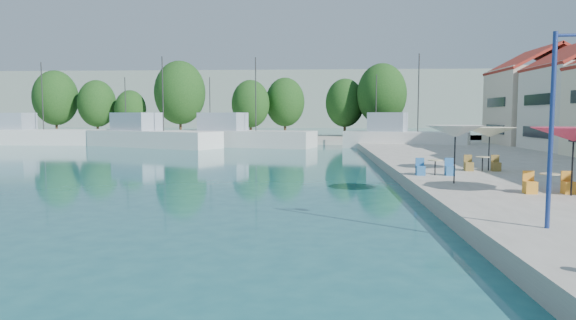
# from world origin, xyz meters

# --- Properties ---
(quay_far) EXTENTS (90.00, 16.00, 0.60)m
(quay_far) POSITION_xyz_m (-8.00, 67.00, 0.30)
(quay_far) COLOR gray
(quay_far) RESTS_ON ground
(hill_west) EXTENTS (180.00, 40.00, 16.00)m
(hill_west) POSITION_xyz_m (-30.00, 160.00, 8.00)
(hill_west) COLOR gray
(hill_west) RESTS_ON ground
(hill_east) EXTENTS (140.00, 40.00, 12.00)m
(hill_east) POSITION_xyz_m (40.00, 180.00, 6.00)
(hill_east) COLOR gray
(hill_east) RESTS_ON ground
(building_06) EXTENTS (9.00, 8.80, 10.20)m
(building_06) POSITION_xyz_m (24.00, 51.00, 5.50)
(building_06) COLOR beige
(building_06) RESTS_ON quay_right
(trawler_01) EXTENTS (17.03, 4.53, 10.20)m
(trawler_01) POSITION_xyz_m (-33.25, 57.77, 1.07)
(trawler_01) COLOR silver
(trawler_01) RESTS_ON ground
(trawler_02) EXTENTS (16.52, 11.03, 10.20)m
(trawler_02) POSITION_xyz_m (-16.82, 53.83, 1.07)
(trawler_02) COLOR silver
(trawler_02) RESTS_ON ground
(trawler_03) EXTENTS (16.71, 8.55, 10.20)m
(trawler_03) POSITION_xyz_m (-7.00, 54.92, 1.07)
(trawler_03) COLOR silver
(trawler_03) RESTS_ON ground
(trawler_04) EXTENTS (12.98, 7.53, 10.20)m
(trawler_04) POSITION_xyz_m (10.62, 52.39, 1.07)
(trawler_04) COLOR white
(trawler_04) RESTS_ON ground
(tree_01) EXTENTS (6.32, 6.32, 9.35)m
(tree_01) POSITION_xyz_m (-36.10, 70.34, 6.00)
(tree_01) COLOR #3F2B19
(tree_01) RESTS_ON quay_far
(tree_02) EXTENTS (5.33, 5.33, 7.89)m
(tree_02) POSITION_xyz_m (-29.71, 69.69, 5.15)
(tree_02) COLOR #3F2B19
(tree_02) RESTS_ON quay_far
(tree_03) EXTENTS (4.34, 4.34, 6.42)m
(tree_03) POSITION_xyz_m (-24.57, 68.93, 4.30)
(tree_03) COLOR #3F2B19
(tree_03) RESTS_ON quay_far
(tree_04) EXTENTS (7.06, 7.06, 10.44)m
(tree_04) POSITION_xyz_m (-17.43, 68.80, 6.63)
(tree_04) COLOR #3F2B19
(tree_04) RESTS_ON quay_far
(tree_05) EXTENTS (5.23, 5.23, 7.74)m
(tree_05) POSITION_xyz_m (-7.49, 68.36, 5.07)
(tree_05) COLOR #3F2B19
(tree_05) RESTS_ON quay_far
(tree_06) EXTENTS (5.59, 5.59, 8.27)m
(tree_06) POSITION_xyz_m (-2.96, 71.67, 5.37)
(tree_06) COLOR #3F2B19
(tree_06) RESTS_ON quay_far
(tree_07) EXTENTS (5.42, 5.42, 8.02)m
(tree_07) POSITION_xyz_m (5.53, 70.55, 5.23)
(tree_07) COLOR #3F2B19
(tree_07) RESTS_ON quay_far
(tree_08) EXTENTS (6.68, 6.68, 9.89)m
(tree_08) POSITION_xyz_m (10.36, 68.29, 6.31)
(tree_08) COLOR #3F2B19
(tree_08) RESTS_ON quay_far
(umbrella_pink) EXTENTS (3.07, 3.07, 2.47)m
(umbrella_pink) POSITION_xyz_m (11.03, 17.01, 2.82)
(umbrella_pink) COLOR black
(umbrella_pink) RESTS_ON quay_right
(umbrella_white) EXTENTS (2.48, 2.48, 2.48)m
(umbrella_white) POSITION_xyz_m (7.68, 20.18, 2.83)
(umbrella_white) COLOR black
(umbrella_white) RESTS_ON quay_right
(umbrella_cream) EXTENTS (2.83, 2.83, 2.28)m
(umbrella_cream) POSITION_xyz_m (10.82, 25.45, 2.63)
(umbrella_cream) COLOR black
(umbrella_cream) RESTS_ON quay_right
(cafe_table_01) EXTENTS (1.82, 0.70, 0.76)m
(cafe_table_01) POSITION_xyz_m (10.45, 17.43, 0.89)
(cafe_table_01) COLOR black
(cafe_table_01) RESTS_ON quay_right
(cafe_table_02) EXTENTS (1.82, 0.70, 0.76)m
(cafe_table_02) POSITION_xyz_m (7.53, 23.11, 0.89)
(cafe_table_02) COLOR black
(cafe_table_02) RESTS_ON quay_right
(cafe_table_03) EXTENTS (1.82, 0.70, 0.76)m
(cafe_table_03) POSITION_xyz_m (10.43, 25.22, 0.89)
(cafe_table_03) COLOR black
(cafe_table_03) RESTS_ON quay_right
(street_lamp) EXTENTS (1.04, 0.36, 5.03)m
(street_lamp) POSITION_xyz_m (8.11, 11.43, 4.09)
(street_lamp) COLOR navy
(street_lamp) RESTS_ON quay_right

